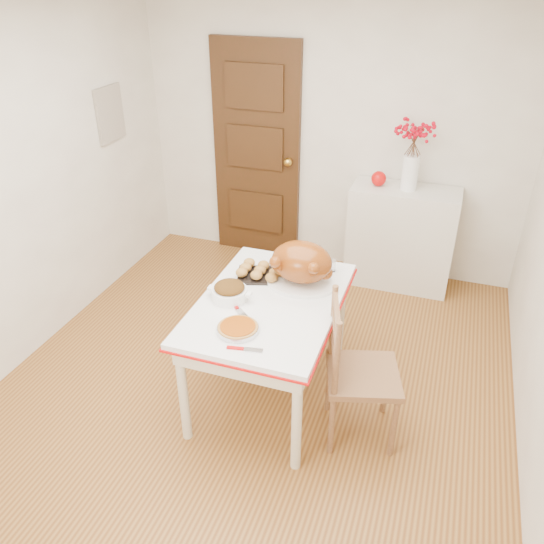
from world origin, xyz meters
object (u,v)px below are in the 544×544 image
(sideboard, at_px, (400,237))
(turkey_platter, at_px, (302,264))
(kitchen_table, at_px, (270,348))
(pumpkin_pie, at_px, (238,328))
(chair_oak, at_px, (363,372))

(sideboard, relative_size, turkey_platter, 1.96)
(kitchen_table, bearing_deg, pumpkin_pie, -99.88)
(chair_oak, relative_size, pumpkin_pie, 3.98)
(kitchen_table, bearing_deg, turkey_platter, 63.15)
(kitchen_table, height_order, pumpkin_pie, pumpkin_pie)
(sideboard, relative_size, pumpkin_pie, 3.77)
(kitchen_table, distance_m, pumpkin_pie, 0.56)
(pumpkin_pie, bearing_deg, sideboard, 72.51)
(pumpkin_pie, bearing_deg, kitchen_table, 80.12)
(sideboard, distance_m, kitchen_table, 1.91)
(sideboard, distance_m, pumpkin_pie, 2.30)
(kitchen_table, relative_size, chair_oak, 1.31)
(sideboard, relative_size, chair_oak, 0.95)
(turkey_platter, bearing_deg, pumpkin_pie, -105.62)
(sideboard, height_order, pumpkin_pie, sideboard)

